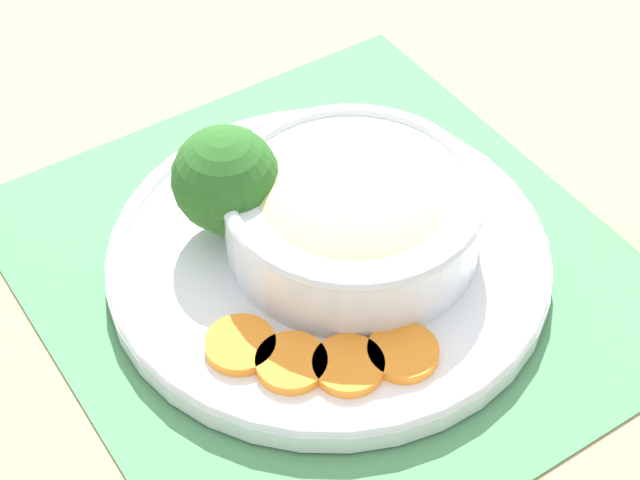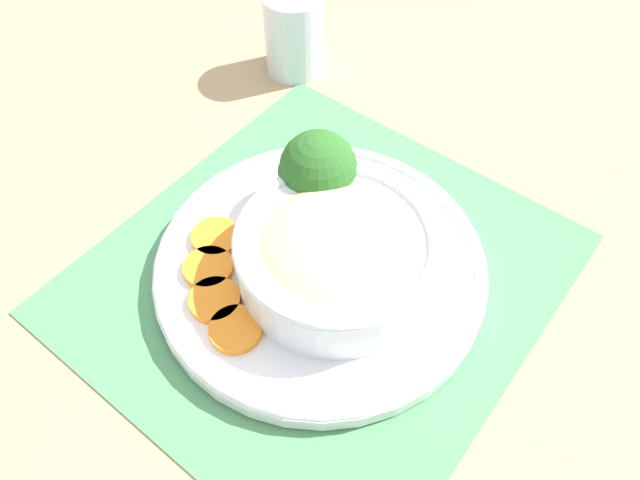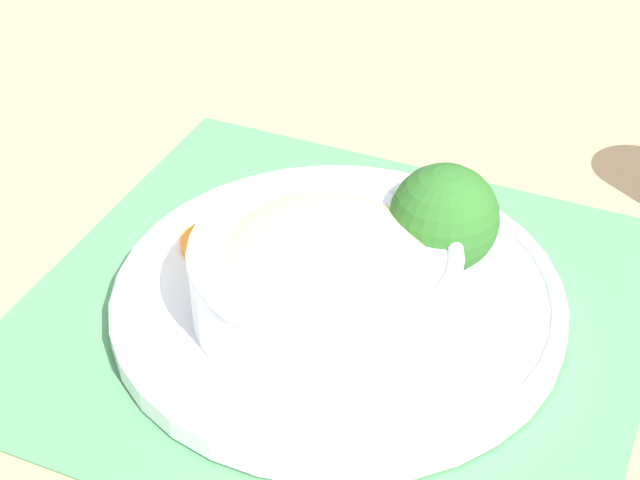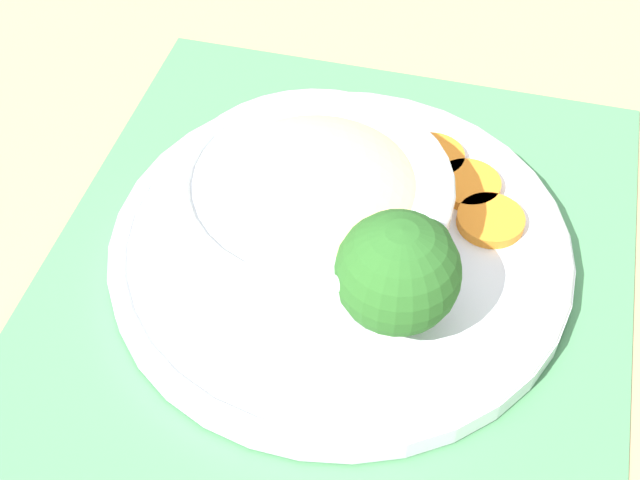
# 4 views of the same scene
# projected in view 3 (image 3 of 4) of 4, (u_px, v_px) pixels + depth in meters

# --- Properties ---
(ground_plane) EXTENTS (4.00, 4.00, 0.00)m
(ground_plane) POSITION_uv_depth(u_px,v_px,m) (338.00, 315.00, 0.76)
(ground_plane) COLOR tan
(placemat) EXTENTS (0.47, 0.45, 0.00)m
(placemat) POSITION_uv_depth(u_px,v_px,m) (338.00, 312.00, 0.75)
(placemat) COLOR #4C8C59
(placemat) RESTS_ON ground_plane
(plate) EXTENTS (0.32, 0.32, 0.02)m
(plate) POSITION_uv_depth(u_px,v_px,m) (338.00, 298.00, 0.75)
(plate) COLOR silver
(plate) RESTS_ON placemat
(bowl) EXTENTS (0.18, 0.18, 0.07)m
(bowl) POSITION_uv_depth(u_px,v_px,m) (323.00, 270.00, 0.71)
(bowl) COLOR silver
(bowl) RESTS_ON plate
(broccoli_floret) EXTENTS (0.08, 0.08, 0.09)m
(broccoli_floret) POSITION_uv_depth(u_px,v_px,m) (443.00, 218.00, 0.73)
(broccoli_floret) COLOR #759E51
(broccoli_floret) RESTS_ON plate
(carrot_slice_near) EXTENTS (0.05, 0.05, 0.01)m
(carrot_slice_near) POSITION_uv_depth(u_px,v_px,m) (337.00, 201.00, 0.83)
(carrot_slice_near) COLOR orange
(carrot_slice_near) RESTS_ON plate
(carrot_slice_middle) EXTENTS (0.05, 0.05, 0.01)m
(carrot_slice_middle) POSITION_uv_depth(u_px,v_px,m) (290.00, 206.00, 0.82)
(carrot_slice_middle) COLOR orange
(carrot_slice_middle) RESTS_ON plate
(carrot_slice_far) EXTENTS (0.05, 0.05, 0.01)m
(carrot_slice_far) POSITION_uv_depth(u_px,v_px,m) (247.00, 220.00, 0.81)
(carrot_slice_far) COLOR orange
(carrot_slice_far) RESTS_ON plate
(carrot_slice_extra) EXTENTS (0.05, 0.05, 0.01)m
(carrot_slice_extra) POSITION_uv_depth(u_px,v_px,m) (213.00, 242.00, 0.78)
(carrot_slice_extra) COLOR orange
(carrot_slice_extra) RESTS_ON plate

